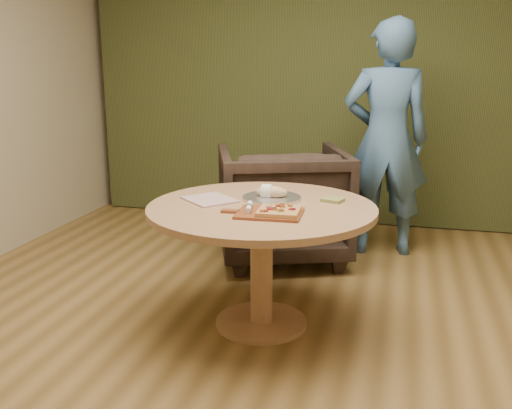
{
  "coord_description": "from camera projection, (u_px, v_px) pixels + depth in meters",
  "views": [
    {
      "loc": [
        0.66,
        -2.67,
        1.56
      ],
      "look_at": [
        -0.09,
        0.25,
        0.8
      ],
      "focal_mm": 40.0,
      "sensor_mm": 36.0,
      "label": 1
    }
  ],
  "objects": [
    {
      "name": "curtain",
      "position": [
        335.0,
        78.0,
        5.42
      ],
      "size": [
        4.8,
        0.14,
        2.78
      ],
      "primitive_type": "cube",
      "color": "#323A1A",
      "rests_on": "ground"
    },
    {
      "name": "cutlery_roll",
      "position": [
        249.0,
        207.0,
        3.14
      ],
      "size": [
        0.06,
        0.2,
        0.03
      ],
      "rotation": [
        0.0,
        0.0,
        0.2
      ],
      "color": "silver",
      "rests_on": "pizza_paddle"
    },
    {
      "name": "bread_roll",
      "position": [
        270.0,
        192.0,
        3.44
      ],
      "size": [
        0.19,
        0.09,
        0.09
      ],
      "color": "#D8B484",
      "rests_on": "serving_tray"
    },
    {
      "name": "serving_tray",
      "position": [
        272.0,
        198.0,
        3.45
      ],
      "size": [
        0.36,
        0.36,
        0.02
      ],
      "color": "silver",
      "rests_on": "pedestal_table"
    },
    {
      "name": "flatbread_pizza",
      "position": [
        279.0,
        211.0,
        3.07
      ],
      "size": [
        0.23,
        0.23,
        0.04
      ],
      "rotation": [
        0.0,
        0.0,
        0.05
      ],
      "color": "tan",
      "rests_on": "pizza_paddle"
    },
    {
      "name": "pedestal_table",
      "position": [
        262.0,
        229.0,
        3.33
      ],
      "size": [
        1.33,
        1.33,
        0.75
      ],
      "rotation": [
        0.0,
        0.0,
        -0.2
      ],
      "color": "tan",
      "rests_on": "ground"
    },
    {
      "name": "newspaper",
      "position": [
        210.0,
        200.0,
        3.41
      ],
      "size": [
        0.39,
        0.39,
        0.01
      ],
      "primitive_type": "cube",
      "rotation": [
        0.0,
        0.0,
        -0.73
      ],
      "color": "silver",
      "rests_on": "pedestal_table"
    },
    {
      "name": "green_packet",
      "position": [
        333.0,
        200.0,
        3.39
      ],
      "size": [
        0.14,
        0.13,
        0.02
      ],
      "primitive_type": "cube",
      "rotation": [
        0.0,
        0.0,
        -0.31
      ],
      "color": "#5C6C30",
      "rests_on": "pedestal_table"
    },
    {
      "name": "person_standing",
      "position": [
        386.0,
        140.0,
        4.58
      ],
      "size": [
        0.76,
        0.56,
        1.89
      ],
      "primitive_type": "imported",
      "rotation": [
        0.0,
        0.0,
        3.31
      ],
      "color": "#426A94",
      "rests_on": "ground"
    },
    {
      "name": "pizza_paddle",
      "position": [
        268.0,
        213.0,
        3.1
      ],
      "size": [
        0.45,
        0.3,
        0.01
      ],
      "rotation": [
        0.0,
        0.0,
        0.05
      ],
      "color": "brown",
      "rests_on": "pedestal_table"
    },
    {
      "name": "armchair",
      "position": [
        282.0,
        197.0,
        4.55
      ],
      "size": [
        1.23,
        1.19,
        1.0
      ],
      "primitive_type": "imported",
      "rotation": [
        0.0,
        0.0,
        3.49
      ],
      "color": "black",
      "rests_on": "ground"
    },
    {
      "name": "room_shell",
      "position": [
        262.0,
        96.0,
        2.7
      ],
      "size": [
        5.04,
        6.04,
        2.84
      ],
      "color": "olive",
      "rests_on": "ground"
    }
  ]
}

